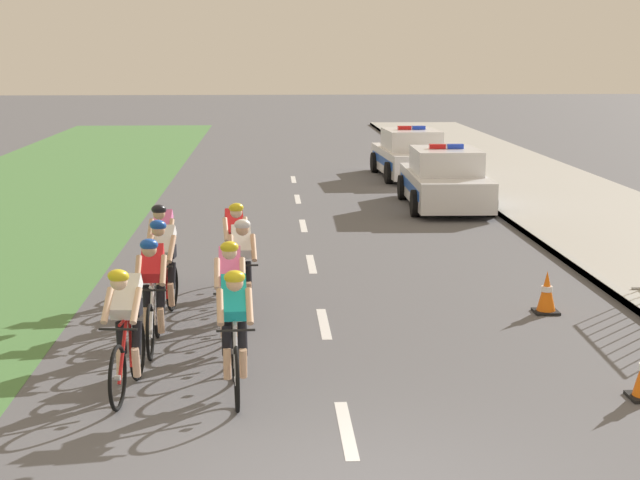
{
  "coord_description": "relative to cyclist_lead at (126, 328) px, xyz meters",
  "views": [
    {
      "loc": [
        -0.79,
        -7.76,
        3.85
      ],
      "look_at": [
        -0.02,
        6.4,
        1.1
      ],
      "focal_mm": 54.95,
      "sensor_mm": 36.0,
      "label": 1
    }
  ],
  "objects": [
    {
      "name": "cyclist_lead",
      "position": [
        0.0,
        0.0,
        0.0
      ],
      "size": [
        0.44,
        1.72,
        1.56
      ],
      "color": "black",
      "rests_on": "ground"
    },
    {
      "name": "cyclist_sixth",
      "position": [
        1.22,
        3.14,
        0.0
      ],
      "size": [
        0.44,
        1.72,
        1.56
      ],
      "color": "black",
      "rests_on": "ground"
    },
    {
      "name": "lane_markings_centre",
      "position": [
        2.39,
        6.82,
        -0.78
      ],
      "size": [
        0.14,
        25.6,
        0.01
      ],
      "color": "white",
      "rests_on": "ground"
    },
    {
      "name": "cyclist_fifth",
      "position": [
        0.1,
        3.15,
        0.0
      ],
      "size": [
        0.45,
        1.72,
        1.56
      ],
      "color": "black",
      "rests_on": "ground"
    },
    {
      "name": "police_car_second",
      "position": [
        6.01,
        19.15,
        -0.11
      ],
      "size": [
        2.15,
        4.48,
        1.59
      ],
      "color": "white",
      "rests_on": "ground"
    },
    {
      "name": "cyclist_second",
      "position": [
        1.22,
        -0.12,
        0.0
      ],
      "size": [
        0.43,
        1.72,
        1.56
      ],
      "color": "black",
      "rests_on": "ground"
    },
    {
      "name": "police_car_nearest",
      "position": [
        6.01,
        13.23,
        -0.11
      ],
      "size": [
        2.08,
        4.44,
        1.59
      ],
      "color": "silver",
      "rests_on": "ground"
    },
    {
      "name": "cyclist_seventh",
      "position": [
        -0.06,
        4.54,
        0.0
      ],
      "size": [
        0.43,
        1.72,
        1.56
      ],
      "color": "black",
      "rests_on": "ground"
    },
    {
      "name": "sidewalk_slab",
      "position": [
        9.33,
        11.06,
        -0.73
      ],
      "size": [
        4.55,
        60.0,
        0.12
      ],
      "primitive_type": "cube",
      "color": "#A3A099",
      "rests_on": "ground"
    },
    {
      "name": "kerb_edge",
      "position": [
        7.14,
        11.06,
        -0.72
      ],
      "size": [
        0.16,
        60.0,
        0.13
      ],
      "primitive_type": "cube",
      "color": "#9E9E99",
      "rests_on": "ground"
    },
    {
      "name": "cyclist_eighth",
      "position": [
        1.08,
        4.63,
        0.0
      ],
      "size": [
        0.46,
        1.72,
        1.56
      ],
      "color": "black",
      "rests_on": "ground"
    },
    {
      "name": "cyclist_fourth",
      "position": [
        1.11,
        1.53,
        0.0
      ],
      "size": [
        0.42,
        1.72,
        1.56
      ],
      "color": "black",
      "rests_on": "ground"
    },
    {
      "name": "cyclist_third",
      "position": [
        0.1,
        1.75,
        0.0
      ],
      "size": [
        0.42,
        1.72,
        1.56
      ],
      "color": "black",
      "rests_on": "ground"
    },
    {
      "name": "traffic_cone_near",
      "position": [
        5.74,
        3.23,
        -0.48
      ],
      "size": [
        0.36,
        0.36,
        0.64
      ],
      "color": "black",
      "rests_on": "ground"
    }
  ]
}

